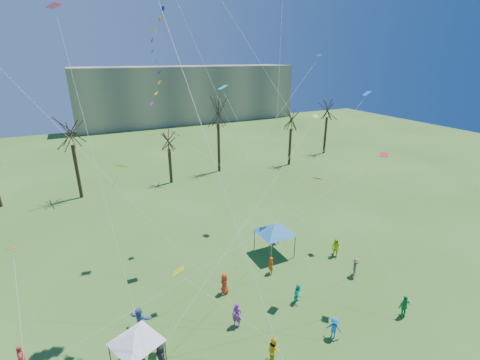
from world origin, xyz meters
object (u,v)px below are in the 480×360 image
distant_building (188,94)px  canopy_tent_blue (275,228)px  big_box_kite (161,49)px  canopy_tent_white (136,337)px

distant_building → canopy_tent_blue: distant_building is taller
distant_building → canopy_tent_blue: size_ratio=14.15×
big_box_kite → canopy_tent_blue: big_box_kite is taller
distant_building → canopy_tent_blue: (-14.73, -69.97, -4.81)m
distant_building → canopy_tent_blue: bearing=-101.9°
canopy_tent_white → canopy_tent_blue: (13.82, 6.89, 0.44)m
big_box_kite → distant_building: bearing=71.3°
big_box_kite → canopy_tent_white: big_box_kite is taller
canopy_tent_white → distant_building: bearing=69.6°
big_box_kite → canopy_tent_white: size_ratio=7.36×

